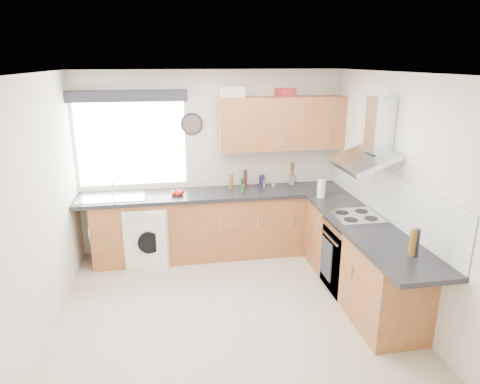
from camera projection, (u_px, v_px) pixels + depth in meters
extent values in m
plane|color=beige|center=(230.00, 313.00, 4.61)|extent=(3.60, 3.60, 0.00)
cube|color=white|center=(229.00, 73.00, 3.87)|extent=(3.60, 3.60, 0.02)
cube|color=silver|center=(211.00, 163.00, 5.93)|extent=(3.60, 0.02, 2.50)
cube|color=silver|center=(274.00, 300.00, 2.54)|extent=(3.60, 0.02, 2.50)
cube|color=silver|center=(37.00, 214.00, 3.95)|extent=(0.02, 3.60, 2.50)
cube|color=silver|center=(397.00, 195.00, 4.53)|extent=(0.02, 3.60, 2.50)
cube|color=white|center=(132.00, 144.00, 5.67)|extent=(1.40, 0.02, 1.10)
cube|color=#25252D|center=(127.00, 96.00, 5.39)|extent=(1.50, 0.18, 0.14)
cube|color=white|center=(382.00, 193.00, 4.83)|extent=(0.01, 3.00, 0.54)
cube|color=brown|center=(207.00, 226.00, 5.89)|extent=(3.00, 0.58, 0.86)
cube|color=brown|center=(318.00, 219.00, 6.13)|extent=(0.60, 0.60, 0.86)
cube|color=brown|center=(359.00, 260.00, 4.87)|extent=(0.58, 2.10, 0.86)
cube|color=black|center=(214.00, 194.00, 5.76)|extent=(3.60, 0.62, 0.05)
cube|color=black|center=(368.00, 228.00, 4.59)|extent=(0.62, 2.42, 0.05)
cube|color=black|center=(353.00, 255.00, 5.01)|extent=(0.56, 0.58, 0.85)
cube|color=silver|center=(356.00, 216.00, 4.86)|extent=(0.52, 0.52, 0.01)
cube|color=brown|center=(281.00, 123.00, 5.76)|extent=(1.70, 0.35, 0.70)
cube|color=white|center=(150.00, 234.00, 5.67)|extent=(0.65, 0.63, 0.80)
cylinder|color=#25252D|center=(192.00, 124.00, 5.69)|extent=(0.30, 0.04, 0.30)
cube|color=white|center=(233.00, 92.00, 5.62)|extent=(0.36, 0.28, 0.13)
cube|color=red|center=(285.00, 92.00, 5.74)|extent=(0.27, 0.25, 0.10)
cylinder|color=slate|center=(292.00, 180.00, 6.10)|extent=(0.12, 0.12, 0.13)
cylinder|color=white|center=(321.00, 189.00, 5.51)|extent=(0.11, 0.11, 0.23)
cylinder|color=olive|center=(264.00, 183.00, 5.96)|extent=(0.05, 0.05, 0.12)
cylinder|color=#B0AA96|center=(273.00, 182.00, 6.01)|extent=(0.06, 0.06, 0.12)
cylinder|color=#163F1B|center=(243.00, 183.00, 6.00)|extent=(0.07, 0.07, 0.11)
cylinder|color=#43171D|center=(245.00, 179.00, 5.96)|extent=(0.05, 0.05, 0.24)
cylinder|color=#592412|center=(264.00, 182.00, 5.99)|extent=(0.05, 0.05, 0.12)
cylinder|color=#171549|center=(262.00, 181.00, 5.96)|extent=(0.08, 0.08, 0.18)
cylinder|color=brown|center=(231.00, 182.00, 5.90)|extent=(0.06, 0.06, 0.20)
cylinder|color=#1D511C|center=(243.00, 189.00, 5.68)|extent=(0.04, 0.04, 0.12)
cylinder|color=brown|center=(413.00, 242.00, 3.86)|extent=(0.07, 0.07, 0.26)
cylinder|color=black|center=(416.00, 242.00, 3.86)|extent=(0.06, 0.06, 0.26)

